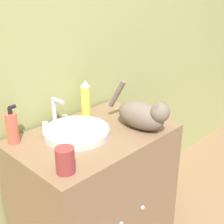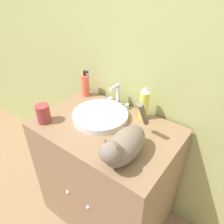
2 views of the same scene
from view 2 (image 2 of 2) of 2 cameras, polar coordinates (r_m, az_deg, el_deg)
wall_back at (r=1.27m, az=7.31°, el=19.78°), size 6.00×0.05×2.50m
vanity_cabinet at (r=1.51m, az=-1.41°, el=-15.97°), size 0.81×0.55×0.80m
sink_basin at (r=1.29m, az=-3.07°, el=-0.98°), size 0.33×0.33×0.04m
faucet at (r=1.37m, az=1.41°, el=3.97°), size 0.16×0.10×0.16m
cat at (r=1.00m, az=3.06°, el=-8.69°), size 0.15×0.39×0.24m
soap_bottle at (r=1.50m, az=-6.95°, el=7.01°), size 0.06×0.06×0.19m
spray_bottle at (r=1.26m, az=8.38°, el=2.24°), size 0.06×0.06×0.21m
cup at (r=1.30m, az=-17.51°, el=-0.43°), size 0.08×0.08×0.11m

